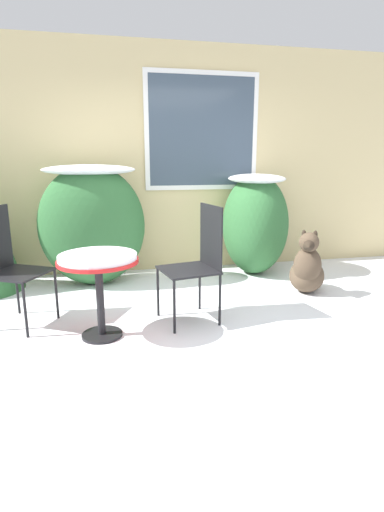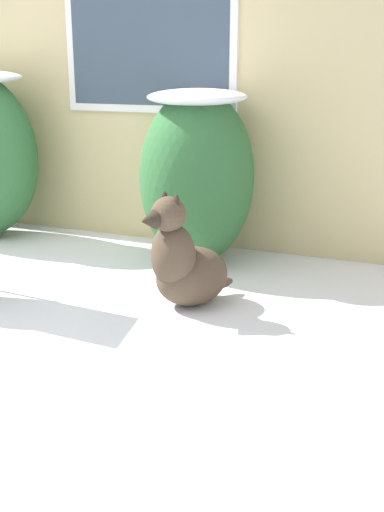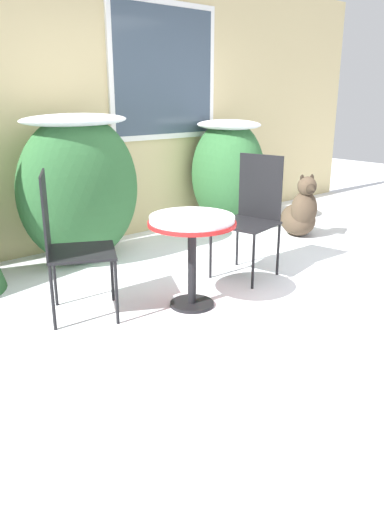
{
  "view_description": "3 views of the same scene",
  "coord_description": "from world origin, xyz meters",
  "px_view_note": "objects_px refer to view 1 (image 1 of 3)",
  "views": [
    {
      "loc": [
        -0.8,
        -3.15,
        1.49
      ],
      "look_at": [
        0.0,
        0.6,
        0.55
      ],
      "focal_mm": 28.0,
      "sensor_mm": 36.0,
      "label": 1
    },
    {
      "loc": [
        2.89,
        -2.68,
        1.49
      ],
      "look_at": [
        1.4,
        0.86,
        0.32
      ],
      "focal_mm": 45.0,
      "sensor_mm": 36.0,
      "label": 2
    },
    {
      "loc": [
        -3.28,
        -2.62,
        1.6
      ],
      "look_at": [
        -0.9,
        0.12,
        0.41
      ],
      "focal_mm": 35.0,
      "sensor_mm": 36.0,
      "label": 3
    }
  ],
  "objects_px": {
    "patio_table": "(98,268)",
    "patio_chair_far_side": "(198,259)",
    "dog": "(307,270)",
    "patio_chair_near_table": "(8,262)"
  },
  "relations": [
    {
      "from": "patio_table",
      "to": "patio_chair_near_table",
      "type": "height_order",
      "value": "patio_chair_near_table"
    },
    {
      "from": "patio_table",
      "to": "patio_chair_far_side",
      "type": "bearing_deg",
      "value": 12.99
    },
    {
      "from": "patio_chair_near_table",
      "to": "patio_chair_far_side",
      "type": "relative_size",
      "value": 1.0
    },
    {
      "from": "patio_table",
      "to": "patio_chair_near_table",
      "type": "bearing_deg",
      "value": 150.58
    },
    {
      "from": "patio_table",
      "to": "dog",
      "type": "height_order",
      "value": "dog"
    },
    {
      "from": "patio_chair_far_side",
      "to": "dog",
      "type": "relative_size",
      "value": 1.46
    },
    {
      "from": "patio_chair_far_side",
      "to": "dog",
      "type": "height_order",
      "value": "patio_chair_far_side"
    },
    {
      "from": "patio_table",
      "to": "patio_chair_far_side",
      "type": "distance_m",
      "value": 0.91
    },
    {
      "from": "patio_table",
      "to": "patio_chair_near_table",
      "type": "distance_m",
      "value": 0.92
    },
    {
      "from": "patio_chair_far_side",
      "to": "dog",
      "type": "distance_m",
      "value": 1.49
    }
  ]
}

